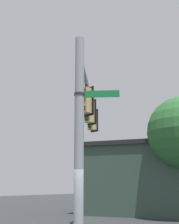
{
  "coord_description": "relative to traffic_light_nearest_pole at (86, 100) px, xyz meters",
  "views": [
    {
      "loc": [
        -6.74,
        6.11,
        2.1
      ],
      "look_at": [
        2.96,
        -3.34,
        5.36
      ],
      "focal_mm": 47.38,
      "sensor_mm": 36.0,
      "label": 1
    }
  ],
  "objects": [
    {
      "name": "signal_pole",
      "position": [
        -1.66,
        1.85,
        -1.95
      ],
      "size": [
        0.3,
        0.3,
        6.84
      ],
      "primitive_type": "cylinder",
      "color": "gray",
      "rests_on": "ground"
    },
    {
      "name": "storefront_building",
      "position": [
        4.29,
        -11.24,
        -2.93
      ],
      "size": [
        11.64,
        11.35,
        4.87
      ],
      "color": "#33473D",
      "rests_on": "ground"
    },
    {
      "name": "traffic_light_mid_inner",
      "position": [
        1.29,
        -1.45,
        0.0
      ],
      "size": [
        0.54,
        0.49,
        1.31
      ],
      "color": "black"
    },
    {
      "name": "mast_arm",
      "position": [
        0.74,
        -0.86,
        0.79
      ],
      "size": [
        4.93,
        5.53,
        0.18
      ],
      "primitive_type": "cylinder",
      "rotation": [
        0.0,
        1.57,
        5.44
      ],
      "color": "gray"
    },
    {
      "name": "traffic_light_mid_outer",
      "position": [
        2.58,
        -2.91,
        0.0
      ],
      "size": [
        0.54,
        0.49,
        1.31
      ],
      "color": "black"
    },
    {
      "name": "traffic_light_nearest_pole",
      "position": [
        0.0,
        0.0,
        0.0
      ],
      "size": [
        0.54,
        0.49,
        1.31
      ],
      "color": "black"
    },
    {
      "name": "street_name_sign",
      "position": [
        -1.91,
        1.63,
        -0.5
      ],
      "size": [
        1.14,
        1.04,
        0.22
      ],
      "color": "#147238"
    }
  ]
}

